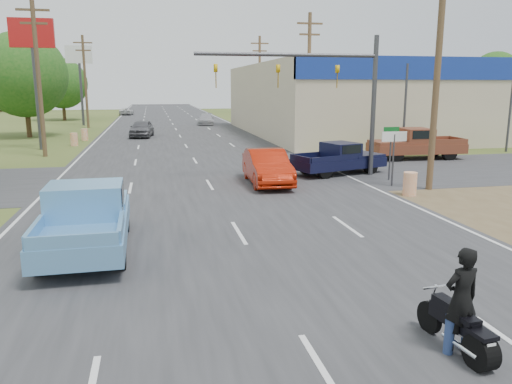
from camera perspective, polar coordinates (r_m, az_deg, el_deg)
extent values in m
plane|color=#394A1D|center=(8.55, 7.79, -19.91)|extent=(200.00, 200.00, 0.00)
cube|color=#2D2D30|center=(47.11, -8.67, 6.32)|extent=(15.00, 180.00, 0.02)
cube|color=#2D2D30|center=(25.35, -5.83, 1.66)|extent=(120.00, 10.00, 0.02)
cube|color=brown|center=(22.05, 26.46, -1.10)|extent=(8.00, 18.00, 0.01)
cube|color=#B7A88C|center=(58.19, 25.03, 9.64)|extent=(50.00, 28.00, 6.60)
cylinder|color=#4C3823|center=(23.19, 19.99, 12.46)|extent=(0.28, 0.28, 10.00)
cylinder|color=#4C3823|center=(39.69, 6.04, 12.58)|extent=(0.28, 0.28, 10.00)
cube|color=#4C3823|center=(39.97, 6.18, 18.61)|extent=(2.00, 0.14, 0.14)
cube|color=#4C3823|center=(39.88, 6.15, 17.47)|extent=(1.60, 0.14, 0.14)
cylinder|color=#4C3823|center=(57.11, 0.42, 12.42)|extent=(0.28, 0.28, 10.00)
cube|color=#4C3823|center=(57.30, 0.43, 16.62)|extent=(2.00, 0.14, 0.14)
cube|color=#4C3823|center=(57.24, 0.43, 15.83)|extent=(1.60, 0.14, 0.14)
cylinder|color=#4C3823|center=(35.52, -23.59, 11.76)|extent=(0.28, 0.28, 10.00)
cube|color=#4C3823|center=(35.82, -24.17, 18.47)|extent=(2.00, 0.14, 0.14)
cube|color=#4C3823|center=(35.73, -24.06, 17.20)|extent=(1.60, 0.14, 0.14)
cylinder|color=#4C3823|center=(59.24, -18.92, 11.78)|extent=(0.28, 0.28, 10.00)
cube|color=#4C3823|center=(59.42, -19.20, 15.82)|extent=(2.00, 0.14, 0.14)
cube|color=#4C3823|center=(59.36, -19.15, 15.05)|extent=(1.60, 0.14, 0.14)
cylinder|color=#422D19|center=(50.12, -24.60, 7.56)|extent=(0.44, 0.44, 3.24)
sphere|color=#184E16|center=(50.05, -25.00, 12.07)|extent=(7.56, 7.56, 7.56)
cylinder|color=#422D19|center=(73.81, -21.09, 8.76)|extent=(0.44, 0.44, 2.88)
sphere|color=#184E16|center=(73.75, -21.30, 11.48)|extent=(6.72, 6.72, 6.72)
cylinder|color=#422D19|center=(96.02, 25.41, 9.18)|extent=(0.44, 0.44, 3.60)
sphere|color=#184E16|center=(95.99, 25.65, 11.79)|extent=(8.40, 8.40, 8.40)
cylinder|color=#422D19|center=(106.93, 6.06, 10.36)|extent=(0.44, 0.44, 3.42)
sphere|color=#184E16|center=(106.90, 6.11, 12.60)|extent=(7.98, 7.98, 7.98)
cylinder|color=#422D19|center=(105.49, -27.22, 9.21)|extent=(0.44, 0.44, 3.78)
cylinder|color=orange|center=(21.94, 17.18, 0.88)|extent=(0.56, 0.56, 1.00)
cylinder|color=orange|center=(29.70, 9.99, 4.00)|extent=(0.56, 0.56, 1.00)
cylinder|color=orange|center=(41.45, -20.07, 5.66)|extent=(0.56, 0.56, 1.00)
cylinder|color=orange|center=(45.36, -19.00, 6.22)|extent=(0.56, 0.56, 1.00)
cylinder|color=#3F3F44|center=(39.63, -23.81, 10.93)|extent=(0.30, 0.30, 9.00)
cube|color=#B21414|center=(39.80, -24.27, 16.25)|extent=(3.00, 0.35, 2.00)
cylinder|color=#3F3F44|center=(63.33, -19.37, 11.26)|extent=(0.30, 0.30, 9.00)
cube|color=white|center=(63.43, -19.60, 14.60)|extent=(3.00, 0.35, 2.00)
cylinder|color=#3F3F44|center=(23.66, 15.39, 3.48)|extent=(0.08, 0.08, 2.40)
cube|color=white|center=(23.53, 15.54, 6.13)|extent=(1.20, 0.05, 0.45)
cylinder|color=#3F3F44|center=(25.25, 15.07, 4.01)|extent=(0.08, 0.08, 2.40)
cube|color=#0C591E|center=(25.11, 15.23, 6.94)|extent=(0.80, 0.04, 0.22)
cylinder|color=#3F3F44|center=(26.27, 13.27, 9.43)|extent=(0.24, 0.24, 7.00)
cylinder|color=#3F3F44|center=(24.75, 3.71, 15.38)|extent=(9.00, 0.18, 0.18)
imported|color=gold|center=(25.50, 9.29, 14.13)|extent=(0.18, 0.40, 1.10)
imported|color=gold|center=(24.60, 2.54, 14.36)|extent=(0.18, 0.40, 1.10)
imported|color=gold|center=(24.04, -4.64, 14.39)|extent=(0.18, 0.40, 1.10)
imported|color=#A91C07|center=(23.42, 1.28, 2.85)|extent=(1.88, 4.96, 1.61)
cylinder|color=black|center=(9.20, 24.31, -16.36)|extent=(0.35, 0.63, 0.60)
cylinder|color=black|center=(10.09, 19.18, -13.35)|extent=(0.17, 0.61, 0.60)
cube|color=black|center=(9.54, 21.65, -13.32)|extent=(0.32, 1.11, 0.27)
cube|color=black|center=(9.62, 20.86, -11.84)|extent=(0.29, 0.52, 0.20)
cube|color=black|center=(9.29, 22.81, -13.12)|extent=(0.33, 0.53, 0.09)
cylinder|color=white|center=(9.74, 19.94, -10.14)|extent=(0.59, 0.11, 0.05)
cube|color=white|center=(8.98, 25.31, -15.72)|extent=(0.17, 0.04, 0.11)
imported|color=black|center=(9.30, 22.39, -11.77)|extent=(0.70, 0.50, 1.80)
cylinder|color=black|center=(16.49, -21.30, -3.17)|extent=(0.34, 0.88, 0.87)
cylinder|color=black|center=(16.31, -14.92, -2.91)|extent=(0.34, 0.88, 0.87)
cylinder|color=black|center=(13.27, -23.40, -6.91)|extent=(0.34, 0.88, 0.87)
cylinder|color=black|center=(13.04, -15.42, -6.67)|extent=(0.34, 0.88, 0.87)
cube|color=#5E99CB|center=(14.68, -18.77, -3.82)|extent=(2.27, 5.71, 0.57)
cube|color=#5E99CB|center=(16.24, -18.26, -1.00)|extent=(2.11, 2.19, 0.20)
cube|color=#5E99CB|center=(14.61, -18.92, -0.90)|extent=(2.04, 1.73, 0.93)
cube|color=black|center=(14.58, -18.97, -0.27)|extent=(2.07, 1.40, 0.49)
cube|color=#5E99CB|center=(11.91, -20.25, -5.36)|extent=(2.01, 0.12, 0.33)
cylinder|color=black|center=(28.16, 10.77, 3.31)|extent=(0.82, 0.51, 0.77)
cylinder|color=black|center=(26.96, 12.97, 2.84)|extent=(0.82, 0.51, 0.77)
cylinder|color=black|center=(26.35, 5.76, 2.88)|extent=(0.82, 0.51, 0.77)
cylinder|color=black|center=(25.07, 7.87, 2.36)|extent=(0.82, 0.51, 0.77)
cube|color=black|center=(26.57, 9.42, 3.31)|extent=(5.34, 3.33, 0.50)
cube|color=black|center=(27.48, 11.89, 4.17)|extent=(2.36, 2.31, 0.17)
cube|color=black|center=(26.55, 9.64, 4.72)|extent=(1.96, 2.14, 0.82)
cube|color=black|center=(26.53, 9.65, 5.03)|extent=(1.69, 2.08, 0.43)
cube|color=black|center=(25.08, 5.06, 3.81)|extent=(0.60, 1.71, 0.29)
cylinder|color=black|center=(31.78, 15.75, 4.16)|extent=(0.91, 0.37, 0.90)
cylinder|color=black|center=(33.49, 14.37, 4.61)|extent=(0.91, 0.37, 0.90)
cylinder|color=black|center=(33.44, 21.23, 4.16)|extent=(0.91, 0.37, 0.90)
cylinder|color=black|center=(35.07, 19.66, 4.60)|extent=(0.91, 0.37, 0.90)
cube|color=brown|center=(33.38, 17.83, 4.81)|extent=(5.95, 2.47, 0.59)
cube|color=brown|center=(32.56, 15.10, 5.47)|extent=(2.31, 2.23, 0.20)
cube|color=brown|center=(33.24, 17.73, 6.13)|extent=(1.84, 2.14, 0.96)
cube|color=black|center=(33.23, 17.75, 6.42)|extent=(1.49, 2.17, 0.51)
cube|color=brown|center=(34.74, 22.11, 5.52)|extent=(0.17, 2.08, 0.34)
imported|color=#58575C|center=(46.90, -12.92, 7.08)|extent=(2.44, 4.81, 1.57)
imported|color=#ADAEB2|center=(61.39, -5.75, 8.28)|extent=(2.42, 4.79, 1.33)
imported|color=silver|center=(85.13, -14.59, 8.90)|extent=(2.29, 4.34, 1.17)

